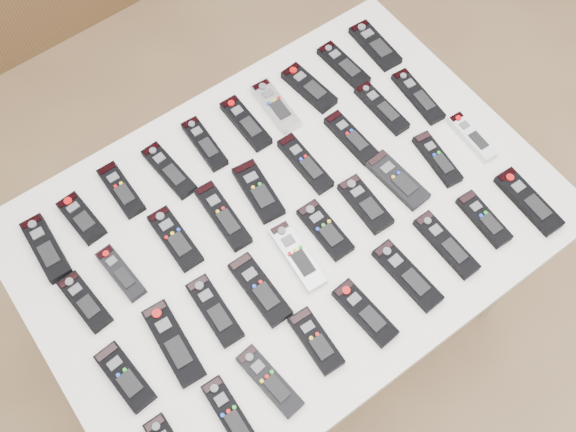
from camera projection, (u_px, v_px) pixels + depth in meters
ground at (304, 308)px, 2.25m from camera, size 4.00×4.00×0.00m
table at (288, 230)px, 1.59m from camera, size 1.25×0.88×0.78m
remote_0 at (46, 248)px, 1.49m from camera, size 0.06×0.18×0.02m
remote_1 at (81, 218)px, 1.53m from camera, size 0.07×0.14×0.02m
remote_2 at (121, 190)px, 1.56m from camera, size 0.05×0.16×0.02m
remote_3 at (169, 170)px, 1.59m from camera, size 0.06×0.18×0.02m
remote_4 at (204, 144)px, 1.62m from camera, size 0.05×0.16×0.02m
remote_5 at (246, 123)px, 1.65m from camera, size 0.05×0.17×0.02m
remote_6 at (275, 106)px, 1.67m from camera, size 0.06×0.17×0.02m
remote_7 at (309, 88)px, 1.70m from camera, size 0.07×0.17×0.02m
remote_8 at (343, 65)px, 1.74m from camera, size 0.06×0.17×0.02m
remote_9 at (375, 45)px, 1.77m from camera, size 0.07×0.17×0.02m
remote_10 at (85, 302)px, 1.43m from camera, size 0.06×0.15×0.02m
remote_11 at (121, 273)px, 1.47m from camera, size 0.05×0.15×0.02m
remote_12 at (175, 239)px, 1.51m from camera, size 0.06×0.17×0.02m
remote_13 at (223, 216)px, 1.53m from camera, size 0.06×0.19×0.02m
remote_14 at (258, 191)px, 1.56m from camera, size 0.08×0.17×0.02m
remote_15 at (305, 164)px, 1.60m from camera, size 0.05×0.18×0.02m
remote_16 at (351, 138)px, 1.63m from camera, size 0.05×0.17×0.02m
remote_17 at (381, 108)px, 1.67m from camera, size 0.05×0.17×0.02m
remote_18 at (418, 96)px, 1.69m from camera, size 0.06×0.18×0.02m
remote_19 at (125, 377)px, 1.36m from camera, size 0.07×0.16×0.02m
remote_20 at (173, 343)px, 1.39m from camera, size 0.07×0.20×0.02m
remote_21 at (215, 310)px, 1.43m from camera, size 0.06×0.17×0.02m
remote_22 at (260, 289)px, 1.45m from camera, size 0.06×0.18×0.02m
remote_23 at (297, 256)px, 1.49m from camera, size 0.07×0.18×0.02m
remote_24 at (325, 230)px, 1.52m from camera, size 0.06×0.16×0.02m
remote_25 at (365, 204)px, 1.55m from camera, size 0.06×0.16×0.02m
remote_26 at (397, 180)px, 1.58m from camera, size 0.07×0.17×0.02m
remote_27 at (437, 159)px, 1.60m from camera, size 0.06×0.16×0.02m
remote_28 at (472, 137)px, 1.63m from camera, size 0.05×0.16×0.02m
remote_30 at (231, 416)px, 1.32m from camera, size 0.05×0.17×0.02m
remote_31 at (270, 381)px, 1.36m from camera, size 0.07×0.17×0.02m
remote_32 at (316, 341)px, 1.39m from camera, size 0.06×0.15×0.02m
remote_33 at (365, 313)px, 1.42m from camera, size 0.06×0.17×0.02m
remote_34 at (407, 275)px, 1.46m from camera, size 0.06×0.19×0.02m
remote_35 at (446, 245)px, 1.50m from camera, size 0.05×0.18×0.02m
remote_36 at (484, 219)px, 1.53m from camera, size 0.06×0.15×0.02m
remote_37 at (528, 201)px, 1.55m from camera, size 0.06×0.19×0.02m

